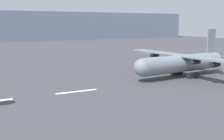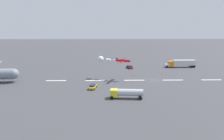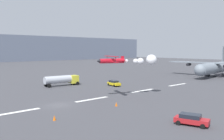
{
  "view_description": "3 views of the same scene",
  "coord_description": "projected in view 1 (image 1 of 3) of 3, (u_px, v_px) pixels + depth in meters",
  "views": [
    {
      "loc": [
        22.13,
        -47.86,
        12.58
      ],
      "look_at": [
        45.99,
        0.0,
        3.56
      ],
      "focal_mm": 43.98,
      "sensor_mm": 36.0,
      "label": 1
    },
    {
      "loc": [
        18.04,
        80.45,
        22.17
      ],
      "look_at": [
        16.52,
        -0.81,
        4.02
      ],
      "focal_mm": 33.84,
      "sensor_mm": 36.0,
      "label": 2
    },
    {
      "loc": [
        -22.12,
        -39.43,
        10.19
      ],
      "look_at": [
        12.32,
        -0.98,
        5.81
      ],
      "focal_mm": 39.28,
      "sensor_mm": 36.0,
      "label": 3
    }
  ],
  "objects": [
    {
      "name": "cargo_transport_plane",
      "position": [
        179.0,
        63.0,
        64.89
      ],
      "size": [
        26.05,
        34.91,
        11.3
      ],
      "color": "gray",
      "rests_on": "ground"
    },
    {
      "name": "runway_stripe_6",
      "position": [
        77.0,
        92.0,
        51.55
      ],
      "size": [
        8.0,
        0.9,
        0.01
      ],
      "primitive_type": "cube",
      "color": "white",
      "rests_on": "ground"
    }
  ]
}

